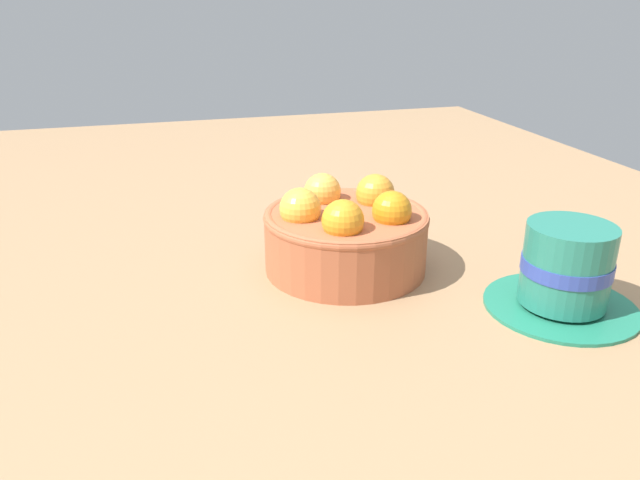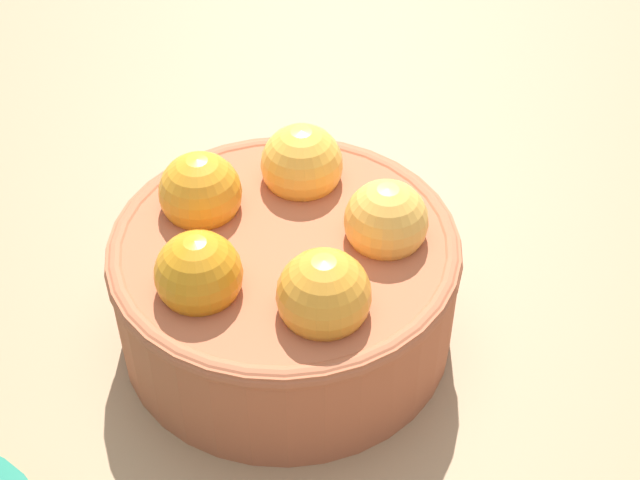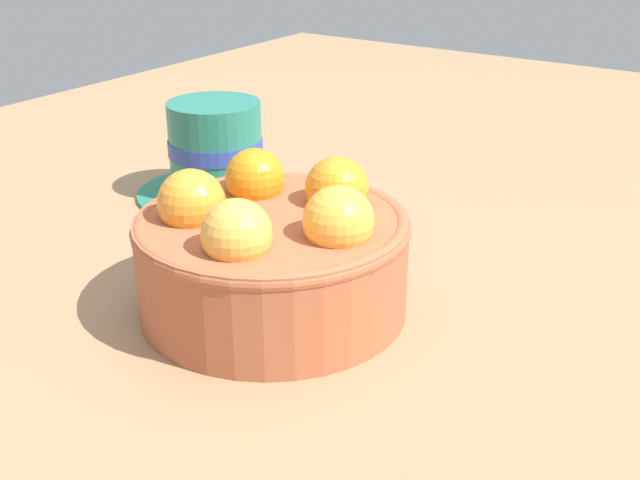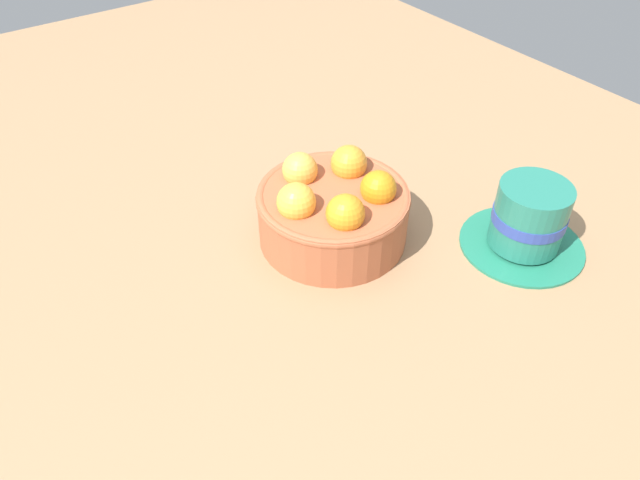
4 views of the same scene
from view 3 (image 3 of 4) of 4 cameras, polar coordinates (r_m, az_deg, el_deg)
name	(u,v)px [view 3 (image 3 of 4)]	position (r cm, az deg, el deg)	size (l,w,h in cm)	color
ground_plane	(275,339)	(48.89, -3.17, -6.89)	(154.30, 105.14, 4.08)	#997551
terracotta_bowl	(272,251)	(46.22, -3.33, -0.77)	(15.54, 15.54, 8.45)	#AD5938
coffee_cup	(216,154)	(64.38, -7.25, 5.93)	(12.67, 12.67, 7.45)	#207458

